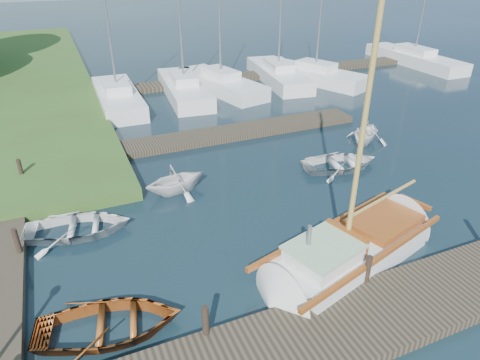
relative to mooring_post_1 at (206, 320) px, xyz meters
name	(u,v)px	position (x,y,z in m)	size (l,w,h in m)	color
ground	(240,210)	(3.00, 5.00, -0.70)	(160.00, 160.00, 0.00)	black
near_dock	(340,329)	(3.00, -1.00, -0.55)	(18.00, 2.20, 0.30)	black
far_dock	(225,134)	(5.00, 11.50, -0.55)	(14.00, 1.60, 0.30)	black
pontoon	(279,73)	(13.00, 21.00, -0.55)	(30.00, 1.60, 0.30)	black
mooring_post_1	(206,320)	(0.00, 0.00, 0.00)	(0.16, 0.16, 0.80)	black
mooring_post_2	(368,269)	(4.50, 0.00, 0.00)	(0.16, 0.16, 0.80)	black
mooring_post_4	(17,241)	(-4.00, 5.00, 0.00)	(0.16, 0.16, 0.80)	black
mooring_post_5	(20,169)	(-4.00, 10.00, 0.00)	(0.16, 0.16, 0.80)	black
sailboat	(353,251)	(4.93, 1.16, -0.36)	(7.41, 3.88, 9.83)	white
dinghy	(109,321)	(-2.01, 1.20, -0.35)	(2.44, 3.42, 0.71)	brown
tender_a	(77,224)	(-2.34, 5.77, -0.36)	(2.35, 3.30, 0.68)	white
tender_b	(176,177)	(1.31, 7.13, -0.08)	(2.03, 2.35, 1.24)	white
tender_c	(341,161)	(8.17, 6.37, -0.36)	(2.33, 3.26, 0.67)	white
tender_d	(367,130)	(10.89, 8.23, -0.07)	(2.05, 2.38, 1.25)	white
marina_boat_0	(118,96)	(1.00, 18.51, -0.12)	(2.33, 7.41, 11.25)	white
marina_boat_1	(184,87)	(5.11, 18.76, -0.13)	(2.96, 7.93, 10.66)	white
marina_boat_2	(221,82)	(7.64, 18.94, -0.12)	(3.83, 7.86, 11.50)	white
marina_boat_3	(278,73)	(12.11, 19.47, -0.13)	(3.31, 8.29, 10.71)	white
marina_boat_4	(315,74)	(14.41, 18.30, -0.13)	(4.95, 7.72, 10.41)	white
marina_boat_7	(414,57)	(24.48, 19.67, -0.14)	(2.26, 9.34, 10.90)	white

